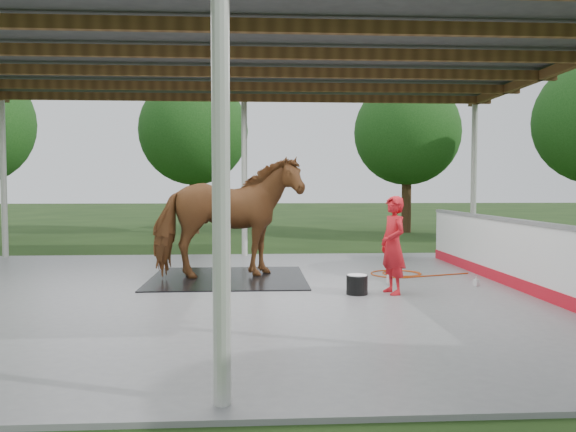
{
  "coord_description": "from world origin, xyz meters",
  "views": [
    {
      "loc": [
        0.26,
        -8.99,
        1.74
      ],
      "look_at": [
        0.81,
        0.46,
        1.24
      ],
      "focal_mm": 35.0,
      "sensor_mm": 36.0,
      "label": 1
    }
  ],
  "objects": [
    {
      "name": "soap_bottle_a",
      "position": [
        2.57,
        0.46,
        0.19
      ],
      "size": [
        0.14,
        0.14,
        0.28
      ],
      "primitive_type": "imported",
      "rotation": [
        0.0,
        0.0,
        0.4
      ],
      "color": "silver",
      "rests_on": "concrete_slab"
    },
    {
      "name": "ground",
      "position": [
        0.0,
        0.0,
        0.0
      ],
      "size": [
        100.0,
        100.0,
        0.0
      ],
      "primitive_type": "plane",
      "color": "#1E3814"
    },
    {
      "name": "horse",
      "position": [
        -0.24,
        1.29,
        1.19
      ],
      "size": [
        2.84,
        1.77,
        2.23
      ],
      "primitive_type": "imported",
      "rotation": [
        0.0,
        0.0,
        1.8
      ],
      "color": "brown",
      "rests_on": "rubber_mat"
    },
    {
      "name": "hose_coil",
      "position": [
        3.02,
        1.6,
        0.06
      ],
      "size": [
        1.91,
        0.95,
        0.02
      ],
      "color": "#B13D0C",
      "rests_on": "concrete_slab"
    },
    {
      "name": "wash_bucket",
      "position": [
        1.85,
        -0.35,
        0.21
      ],
      "size": [
        0.34,
        0.34,
        0.31
      ],
      "color": "black",
      "rests_on": "concrete_slab"
    },
    {
      "name": "pavilion_structure",
      "position": [
        0.0,
        -0.0,
        3.97
      ],
      "size": [
        12.6,
        10.6,
        4.05
      ],
      "color": "beige",
      "rests_on": "ground"
    },
    {
      "name": "dasher_board",
      "position": [
        4.6,
        0.0,
        0.59
      ],
      "size": [
        0.16,
        8.0,
        1.15
      ],
      "color": "red",
      "rests_on": "concrete_slab"
    },
    {
      "name": "handler",
      "position": [
        2.42,
        -0.33,
        0.82
      ],
      "size": [
        0.5,
        0.64,
        1.54
      ],
      "primitive_type": "imported",
      "rotation": [
        0.0,
        0.0,
        -1.31
      ],
      "color": "red",
      "rests_on": "concrete_slab"
    },
    {
      "name": "rubber_mat",
      "position": [
        -0.24,
        1.29,
        0.06
      ],
      "size": [
        2.82,
        2.64,
        0.02
      ],
      "primitive_type": "cube",
      "color": "black",
      "rests_on": "concrete_slab"
    },
    {
      "name": "tree_belt",
      "position": [
        0.3,
        0.9,
        3.79
      ],
      "size": [
        28.0,
        28.0,
        5.8
      ],
      "color": "#382314",
      "rests_on": "ground"
    },
    {
      "name": "concrete_slab",
      "position": [
        0.0,
        0.0,
        0.03
      ],
      "size": [
        12.0,
        10.0,
        0.05
      ],
      "primitive_type": "cube",
      "color": "slate",
      "rests_on": "ground"
    },
    {
      "name": "soap_bottle_b",
      "position": [
        4.0,
        0.24,
        0.14
      ],
      "size": [
        0.11,
        0.11,
        0.17
      ],
      "primitive_type": "imported",
      "rotation": [
        0.0,
        0.0,
        -1.04
      ],
      "color": "#338CD8",
      "rests_on": "concrete_slab"
    }
  ]
}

